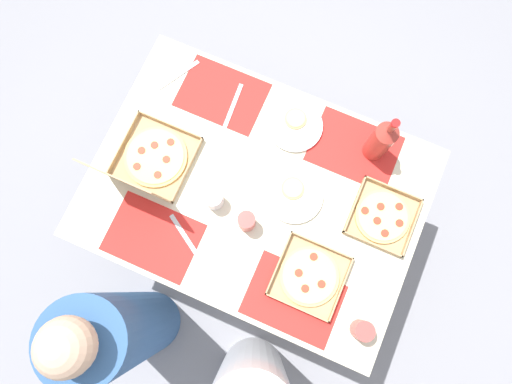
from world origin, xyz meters
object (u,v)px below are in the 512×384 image
object	(u,v)px
pizza_box_edge_far	(382,216)
cup_clear_right	(247,221)
pizza_box_corner_right	(149,162)
plate_near_right	(295,125)
diner_right_seat	(122,330)
plate_middle	(294,195)
soda_bottle	(381,140)
pizza_box_center	(309,276)
cup_clear_left	(214,199)
cup_spare	(362,330)

from	to	relation	value
pizza_box_edge_far	cup_clear_right	bearing A→B (deg)	26.27
pizza_box_corner_right	cup_clear_right	bearing A→B (deg)	171.94
plate_near_right	cup_clear_right	size ratio (longest dim) A/B	2.16
diner_right_seat	pizza_box_corner_right	bearing A→B (deg)	-78.65
plate_middle	soda_bottle	bearing A→B (deg)	-126.71
pizza_box_center	diner_right_seat	world-z (taller)	diner_right_seat
soda_bottle	cup_clear_left	xyz separation A→B (m)	(0.51, 0.46, -0.08)
cup_clear_left	plate_middle	bearing A→B (deg)	-152.03
plate_near_right	cup_spare	distance (m)	0.86
cup_clear_right	cup_spare	bearing A→B (deg)	160.11
soda_bottle	cup_clear_right	size ratio (longest dim) A/B	3.00
diner_right_seat	cup_spare	bearing A→B (deg)	-155.20
pizza_box_corner_right	cup_clear_right	xyz separation A→B (m)	(-0.46, 0.06, 0.00)
pizza_box_edge_far	plate_near_right	bearing A→B (deg)	-25.02
pizza_box_center	pizza_box_corner_right	world-z (taller)	pizza_box_corner_right
plate_middle	soda_bottle	world-z (taller)	soda_bottle
plate_near_right	pizza_box_corner_right	bearing A→B (deg)	39.76
plate_middle	cup_clear_right	size ratio (longest dim) A/B	2.18
soda_bottle	cup_clear_left	world-z (taller)	soda_bottle
plate_near_right	plate_middle	xyz separation A→B (m)	(-0.11, 0.28, -0.00)
plate_near_right	soda_bottle	bearing A→B (deg)	-175.14
pizza_box_center	plate_near_right	size ratio (longest dim) A/B	1.14
pizza_box_edge_far	diner_right_seat	world-z (taller)	diner_right_seat
cup_clear_left	cup_clear_right	distance (m)	0.16
plate_middle	diner_right_seat	bearing A→B (deg)	60.36
pizza_box_center	plate_near_right	world-z (taller)	pizza_box_center
cup_clear_right	plate_middle	bearing A→B (deg)	-125.36
plate_near_right	cup_spare	world-z (taller)	cup_spare
pizza_box_center	pizza_box_corner_right	xyz separation A→B (m)	(0.76, -0.16, 0.04)
cup_spare	diner_right_seat	size ratio (longest dim) A/B	0.08
plate_near_right	cup_spare	xyz separation A→B (m)	(-0.54, 0.66, 0.04)
cup_clear_left	diner_right_seat	size ratio (longest dim) A/B	0.08
pizza_box_edge_far	cup_spare	xyz separation A→B (m)	(-0.07, 0.44, 0.04)
cup_spare	cup_clear_left	xyz separation A→B (m)	(0.72, -0.23, -0.00)
plate_near_right	cup_clear_left	bearing A→B (deg)	67.83
plate_middle	soda_bottle	xyz separation A→B (m)	(-0.23, -0.31, 0.12)
cup_clear_right	diner_right_seat	world-z (taller)	diner_right_seat
pizza_box_edge_far	soda_bottle	bearing A→B (deg)	-62.28
soda_bottle	cup_spare	world-z (taller)	soda_bottle
cup_spare	diner_right_seat	xyz separation A→B (m)	(0.88, 0.41, -0.26)
plate_middle	pizza_box_center	bearing A→B (deg)	122.72
plate_near_right	plate_middle	bearing A→B (deg)	111.77
pizza_box_edge_far	plate_near_right	size ratio (longest dim) A/B	1.08
pizza_box_corner_right	cup_clear_left	world-z (taller)	pizza_box_corner_right
plate_middle	cup_clear_right	xyz separation A→B (m)	(0.13, 0.18, 0.04)
pizza_box_center	diner_right_seat	bearing A→B (deg)	39.31
cup_clear_right	soda_bottle	bearing A→B (deg)	-126.21
plate_middle	cup_spare	xyz separation A→B (m)	(-0.43, 0.39, 0.04)
soda_bottle	cup_spare	distance (m)	0.73
plate_middle	diner_right_seat	world-z (taller)	diner_right_seat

